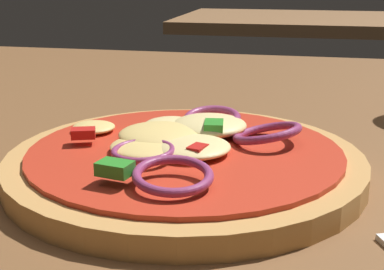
# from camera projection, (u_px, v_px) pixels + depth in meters

# --- Properties ---
(dining_table) EXTENTS (1.41, 0.96, 0.03)m
(dining_table) POSITION_uv_depth(u_px,v_px,m) (239.00, 186.00, 0.37)
(dining_table) COLOR brown
(dining_table) RESTS_ON ground
(pizza) EXTENTS (0.22, 0.22, 0.03)m
(pizza) POSITION_uv_depth(u_px,v_px,m) (185.00, 158.00, 0.35)
(pizza) COLOR tan
(pizza) RESTS_ON dining_table
(background_table) EXTENTS (0.70, 0.45, 0.03)m
(background_table) POSITION_uv_depth(u_px,v_px,m) (314.00, 22.00, 1.45)
(background_table) COLOR brown
(background_table) RESTS_ON ground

